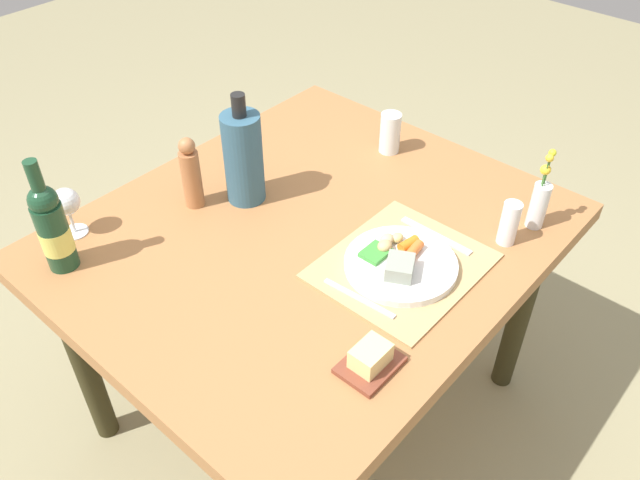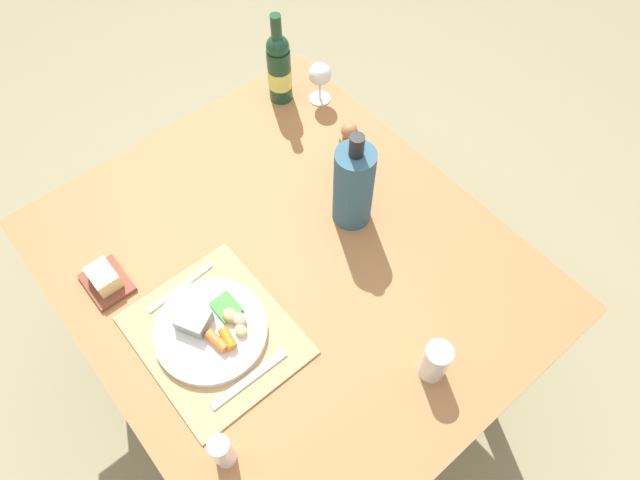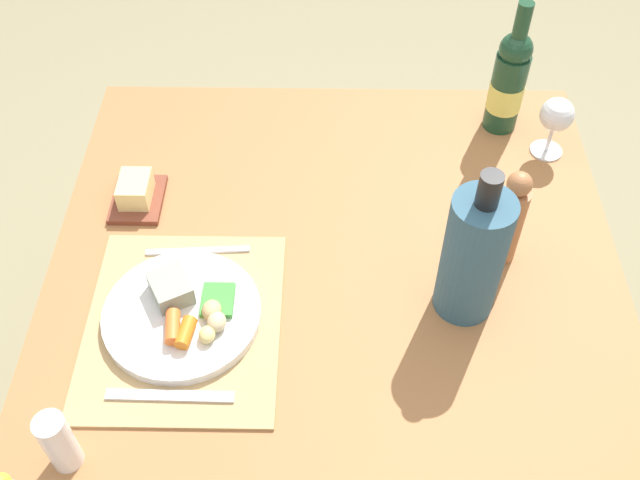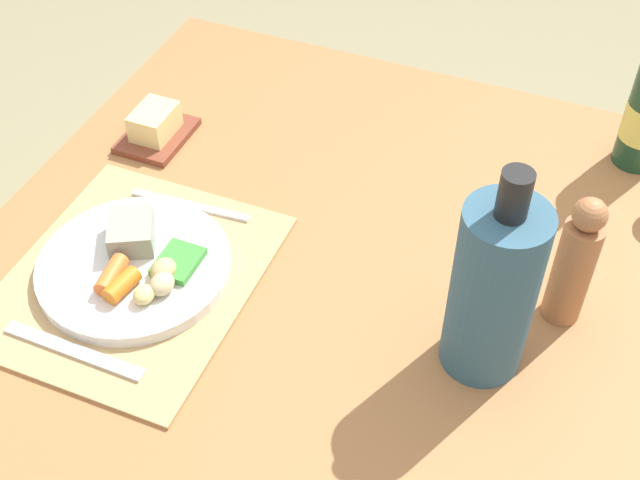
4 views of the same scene
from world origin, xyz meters
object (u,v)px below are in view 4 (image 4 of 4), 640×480
Objects in this scene: pepper_mill at (575,263)px; fork at (190,205)px; cooler_bottle at (493,289)px; knife at (74,351)px; dining_table at (317,349)px; dinner_plate at (135,264)px; butter_dish at (156,127)px.

fork is at bearing -89.21° from pepper_mill.
knife is at bearing -67.99° from cooler_bottle.
fork is 0.58m from pepper_mill.
cooler_bottle is (-0.20, 0.49, 0.12)m from knife.
dining_table is at bearing 126.41° from knife.
fork is (-0.15, 0.01, -0.01)m from dinner_plate.
pepper_mill reaches higher than fork.
knife is 0.66m from pepper_mill.
fork is at bearing 179.33° from knife.
dinner_plate is at bearing -5.90° from fork.
pepper_mill is (-0.16, 0.57, 0.08)m from dinner_plate.
dinner_plate is 0.31m from butter_dish.
dining_table is at bearing 57.81° from butter_dish.
pepper_mill is 0.72m from butter_dish.
cooler_bottle is at bearing 73.93° from fork.
knife is (0.19, -0.27, 0.10)m from dining_table.
butter_dish is (-0.13, -0.70, -0.08)m from pepper_mill.
pepper_mill is 1.60× the size of butter_dish.
knife is 0.66× the size of cooler_bottle.
cooler_bottle reaches higher than dinner_plate.
fork is 0.93× the size of knife.
dinner_plate is 1.33× the size of pepper_mill.
dining_table is 0.38m from pepper_mill.
butter_dish is at bearing -155.22° from dinner_plate.
pepper_mill is (-0.31, 0.58, 0.09)m from knife.
dinner_plate is at bearing -179.91° from knife.
pepper_mill is at bearing 143.76° from cooler_bottle.
knife is at bearing 16.40° from butter_dish.
dining_table is at bearing -87.90° from cooler_bottle.
butter_dish is (-0.28, -0.13, 0.00)m from dinner_plate.
dining_table is 0.31m from cooler_bottle.
dinner_plate reaches higher than dining_table.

